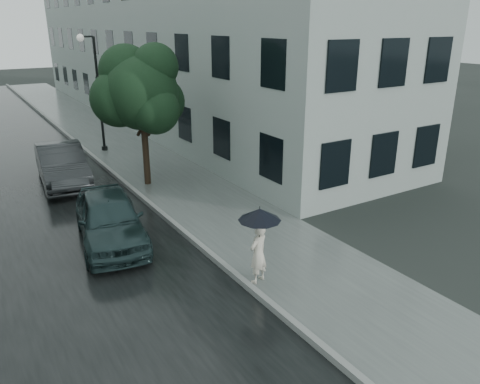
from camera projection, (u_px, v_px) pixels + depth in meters
ground at (277, 254)px, 12.44m from camera, size 120.00×120.00×0.00m
sidewalk at (131, 152)px, 22.13m from camera, size 3.50×60.00×0.01m
kerb_near at (93, 156)px, 21.20m from camera, size 0.15×60.00×0.15m
asphalt_road at (8, 170)px, 19.49m from camera, size 6.85×60.00×0.00m
building_near at (165, 44)px, 29.16m from camera, size 7.02×36.00×9.00m
pedestrian at (258, 253)px, 10.89m from camera, size 0.62×0.50×1.47m
umbrella at (260, 214)px, 10.51m from camera, size 1.22×1.22×1.00m
street_tree at (140, 91)px, 16.76m from camera, size 3.47×3.16×5.16m
lamp_post at (95, 86)px, 21.43m from camera, size 0.84×0.41×5.31m
car_near at (110, 218)px, 12.90m from camera, size 2.36×4.42×1.43m
car_far at (62, 165)px, 17.62m from camera, size 1.95×4.62×1.49m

